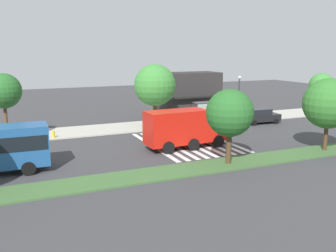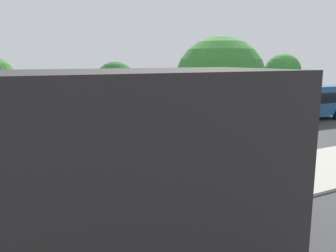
# 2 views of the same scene
# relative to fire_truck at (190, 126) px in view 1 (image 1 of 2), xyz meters

# --- Properties ---
(ground_plane) EXTENTS (120.00, 120.00, 0.00)m
(ground_plane) POSITION_rel_fire_truck_xyz_m (0.41, 1.68, -1.98)
(ground_plane) COLOR #38383A
(sidewalk) EXTENTS (60.00, 5.56, 0.14)m
(sidewalk) POSITION_rel_fire_truck_xyz_m (0.41, 10.80, -1.91)
(sidewalk) COLOR #ADA89E
(sidewalk) RESTS_ON ground_plane
(median_strip) EXTENTS (60.00, 3.00, 0.14)m
(median_strip) POSITION_rel_fire_truck_xyz_m (0.41, -6.16, -1.91)
(median_strip) COLOR #3D6033
(median_strip) RESTS_ON ground_plane
(crosswalk) EXTENTS (7.65, 11.41, 0.01)m
(crosswalk) POSITION_rel_fire_truck_xyz_m (0.63, 1.68, -1.98)
(crosswalk) COLOR silver
(crosswalk) RESTS_ON ground_plane
(fire_truck) EXTENTS (8.37, 3.00, 3.55)m
(fire_truck) POSITION_rel_fire_truck_xyz_m (0.00, 0.00, 0.00)
(fire_truck) COLOR red
(fire_truck) RESTS_ON ground_plane
(parked_car_mid) EXTENTS (4.73, 2.31, 1.83)m
(parked_car_mid) POSITION_rel_fire_truck_xyz_m (13.25, 6.83, -1.06)
(parked_car_mid) COLOR black
(parked_car_mid) RESTS_ON ground_plane
(bus_stop_shelter) EXTENTS (3.50, 1.40, 2.46)m
(bus_stop_shelter) POSITION_rel_fire_truck_xyz_m (7.58, 9.64, -0.10)
(bus_stop_shelter) COLOR #4C4C51
(bus_stop_shelter) RESTS_ON sidewalk
(bench_near_shelter) EXTENTS (1.60, 0.50, 0.90)m
(bench_near_shelter) POSITION_rel_fire_truck_xyz_m (3.58, 9.62, -1.39)
(bench_near_shelter) COLOR #2D472D
(bench_near_shelter) RESTS_ON sidewalk
(bench_west_of_shelter) EXTENTS (1.60, 0.50, 0.90)m
(bench_west_of_shelter) POSITION_rel_fire_truck_xyz_m (0.02, 9.62, -1.39)
(bench_west_of_shelter) COLOR #4C3823
(bench_west_of_shelter) RESTS_ON sidewalk
(street_lamp) EXTENTS (0.36, 0.36, 5.63)m
(street_lamp) POSITION_rel_fire_truck_xyz_m (11.20, 8.62, 1.51)
(street_lamp) COLOR #2D2D30
(street_lamp) RESTS_ON sidewalk
(storefront_building) EXTENTS (8.41, 5.01, 5.89)m
(storefront_building) POSITION_rel_fire_truck_xyz_m (7.72, 15.68, 0.96)
(storefront_building) COLOR #282626
(storefront_building) RESTS_ON ground_plane
(sidewalk_tree_far_west) EXTENTS (3.40, 3.40, 6.59)m
(sidewalk_tree_far_west) POSITION_rel_fire_truck_xyz_m (-15.45, 9.02, 3.02)
(sidewalk_tree_far_west) COLOR #513823
(sidewalk_tree_far_west) RESTS_ON sidewalk
(sidewalk_tree_west) EXTENTS (4.70, 4.70, 7.21)m
(sidewalk_tree_west) POSITION_rel_fire_truck_xyz_m (0.18, 9.02, 2.99)
(sidewalk_tree_west) COLOR #513823
(sidewalk_tree_west) RESTS_ON sidewalk
(sidewalk_tree_east) EXTENTS (3.42, 3.42, 5.62)m
(sidewalk_tree_east) POSITION_rel_fire_truck_xyz_m (25.09, 9.02, 2.04)
(sidewalk_tree_east) COLOR #513823
(sidewalk_tree_east) RESTS_ON sidewalk
(median_tree_west) EXTENTS (3.70, 3.70, 5.86)m
(median_tree_west) POSITION_rel_fire_truck_xyz_m (0.28, -6.16, 2.14)
(median_tree_west) COLOR #47301E
(median_tree_west) RESTS_ON median_strip
(median_tree_center) EXTENTS (4.41, 4.41, 6.37)m
(median_tree_center) POSITION_rel_fire_truck_xyz_m (10.40, -6.16, 2.31)
(median_tree_center) COLOR #47301E
(median_tree_center) RESTS_ON median_strip
(fire_hydrant) EXTENTS (0.28, 0.28, 0.70)m
(fire_hydrant) POSITION_rel_fire_truck_xyz_m (-11.15, 8.52, -1.49)
(fire_hydrant) COLOR gold
(fire_hydrant) RESTS_ON sidewalk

